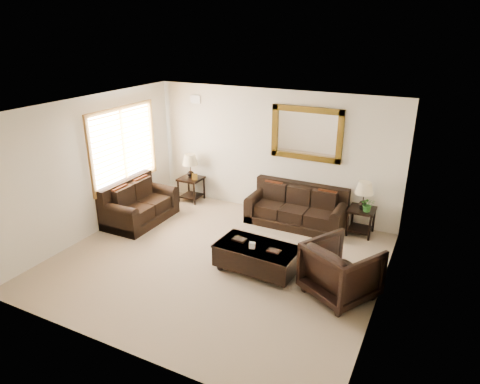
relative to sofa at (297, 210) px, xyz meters
The scene contains 11 objects.
room 2.46m from the sofa, 109.32° to the right, with size 5.51×5.01×2.71m.
window 3.85m from the sofa, 160.73° to the right, with size 0.07×1.96×1.66m.
mirror 1.59m from the sofa, 90.00° to the left, with size 1.50×0.06×1.10m.
air_vent 3.36m from the sofa, behind, with size 0.25×0.02×0.18m, color #999999.
sofa is the anchor object (origin of this frame).
loveseat 3.35m from the sofa, 155.96° to the right, with size 0.92×1.55×0.87m.
end_table_left 2.70m from the sofa, behind, with size 0.52×0.52×1.14m.
end_table_right 1.38m from the sofa, ahead, with size 0.50×0.50×1.10m.
coffee_table 2.07m from the sofa, 89.03° to the right, with size 1.42×0.82×0.59m.
armchair 2.60m from the sofa, 55.72° to the right, with size 0.94×0.88×0.97m, color black.
potted_plant 1.46m from the sofa, ahead, with size 0.26×0.29×0.23m, color #245A1F.
Camera 1 is at (3.33, -5.74, 3.92)m, focal length 32.00 mm.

